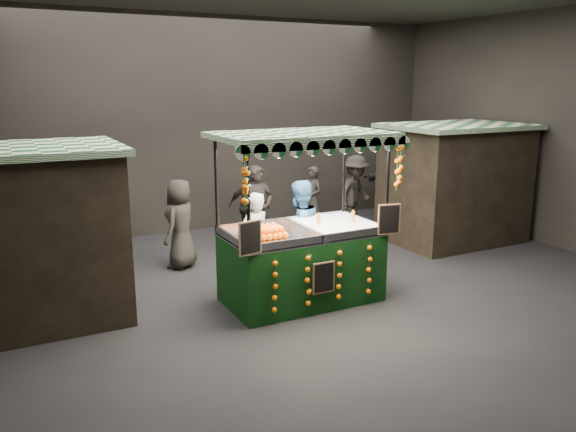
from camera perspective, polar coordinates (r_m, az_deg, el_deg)
ground at (r=9.79m, az=2.72°, el=-7.63°), size 12.00×12.00×0.00m
market_hall at (r=9.14m, az=2.96°, el=12.58°), size 12.10×10.10×5.05m
neighbour_stall_left at (r=9.17m, az=-25.24°, el=-1.79°), size 3.00×2.20×2.60m
neighbour_stall_right at (r=13.19m, az=16.24°, el=3.23°), size 3.00×2.20×2.60m
juice_stall at (r=9.15m, az=1.55°, el=-3.51°), size 2.83×1.66×2.74m
vendor_grey at (r=9.71m, az=-3.38°, el=-2.55°), size 0.71×0.56×1.69m
vendor_blue at (r=10.05m, az=1.13°, el=-1.57°), size 1.03×0.89×1.83m
shopper_0 at (r=11.64m, az=-2.98°, el=0.54°), size 0.74×0.55×1.85m
shopper_1 at (r=13.09m, az=12.79°, el=1.37°), size 1.00×0.87×1.72m
shopper_2 at (r=12.70m, az=-3.92°, el=0.96°), size 0.96×0.88×1.57m
shopper_3 at (r=13.57m, az=6.75°, el=2.24°), size 1.35×1.11×1.82m
shopper_4 at (r=11.02m, az=-10.70°, el=-0.78°), size 0.98×0.98×1.71m
shopper_5 at (r=15.05m, az=10.39°, el=3.30°), size 1.42×1.75×1.87m
shopper_6 at (r=13.53m, az=2.43°, el=1.71°), size 0.47×0.62×1.56m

